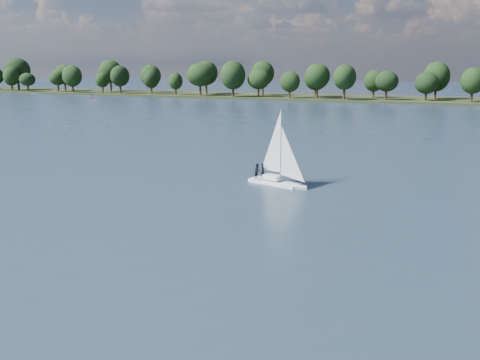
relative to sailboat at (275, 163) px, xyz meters
name	(u,v)px	position (x,y,z in m)	size (l,w,h in m)	color
ground	(320,133)	(-7.17, 50.27, -2.68)	(700.00, 700.00, 0.00)	#233342
far_shore	(390,100)	(-7.17, 162.27, -2.68)	(660.00, 40.00, 1.50)	black
sailboat	(275,163)	(0.00, 0.00, 0.00)	(7.57, 4.21, 9.61)	white
dinghy_pink	(94,98)	(-113.51, 112.67, -1.73)	(2.64, 2.24, 4.03)	silver
pontoon	(36,94)	(-170.11, 142.12, -2.68)	(4.00, 2.00, 0.50)	#575A5C
treeline	(355,79)	(-20.73, 157.95, 5.37)	(562.91, 73.67, 18.77)	black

